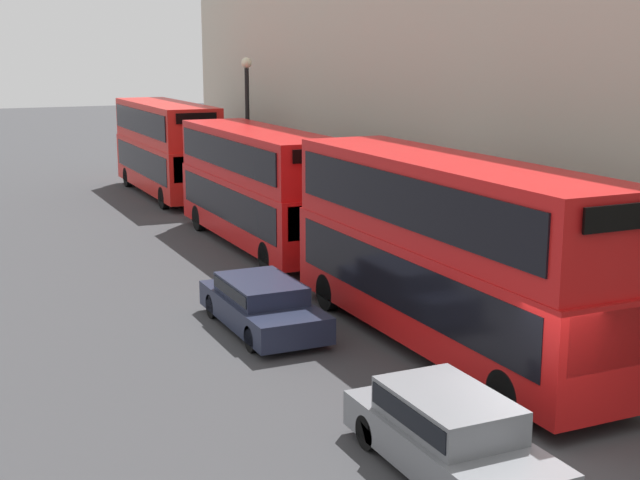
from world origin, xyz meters
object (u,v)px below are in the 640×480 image
object	(u,v)px
bus_second_in_queue	(259,183)
car_hatchback	(262,303)
car_dark_sedan	(449,432)
pedestrian	(567,323)
bus_leading	(446,246)
bus_third_in_queue	(166,145)

from	to	relation	value
bus_second_in_queue	car_hatchback	distance (m)	9.83
bus_second_in_queue	car_dark_sedan	distance (m)	18.17
pedestrian	bus_second_in_queue	bearing A→B (deg)	100.25
bus_leading	car_dark_sedan	size ratio (longest dim) A/B	2.51
bus_leading	bus_third_in_queue	xyz separation A→B (m)	(-0.00, 24.73, -0.04)
bus_leading	bus_second_in_queue	distance (m)	12.26
bus_second_in_queue	pedestrian	world-z (taller)	bus_second_in_queue
bus_third_in_queue	car_hatchback	distance (m)	21.88
bus_leading	car_dark_sedan	world-z (taller)	bus_leading
car_hatchback	bus_leading	bearing A→B (deg)	-43.15
car_dark_sedan	car_hatchback	distance (m)	8.70
bus_second_in_queue	pedestrian	size ratio (longest dim) A/B	6.70
car_hatchback	pedestrian	world-z (taller)	pedestrian
bus_leading	car_hatchback	distance (m)	5.00
pedestrian	car_dark_sedan	bearing A→B (deg)	-145.43
car_dark_sedan	bus_third_in_queue	bearing A→B (deg)	83.59
car_dark_sedan	pedestrian	size ratio (longest dim) A/B	2.87
bus_second_in_queue	bus_third_in_queue	size ratio (longest dim) A/B	1.02
bus_third_in_queue	pedestrian	xyz separation A→B (m)	(2.48, -26.19, -1.74)
bus_second_in_queue	pedestrian	xyz separation A→B (m)	(2.48, -13.72, -1.61)
car_hatchback	pedestrian	distance (m)	7.50
car_dark_sedan	pedestrian	distance (m)	7.14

